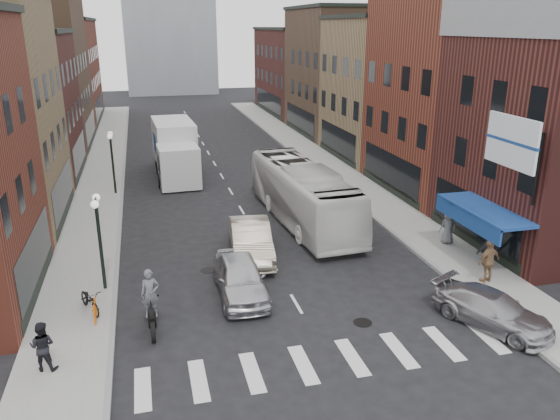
% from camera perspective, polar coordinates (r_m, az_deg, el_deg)
% --- Properties ---
extents(ground, '(160.00, 160.00, 0.00)m').
position_cam_1_polar(ground, '(21.15, 2.47, -11.03)').
color(ground, black).
rests_on(ground, ground).
extents(sidewalk_left, '(3.00, 74.00, 0.15)m').
position_cam_1_polar(sidewalk_left, '(41.03, -18.14, 3.08)').
color(sidewalk_left, gray).
rests_on(sidewalk_left, ground).
extents(sidewalk_right, '(3.00, 74.00, 0.15)m').
position_cam_1_polar(sidewalk_right, '(43.20, 4.96, 4.71)').
color(sidewalk_right, gray).
rests_on(sidewalk_right, ground).
extents(curb_left, '(0.20, 74.00, 0.16)m').
position_cam_1_polar(curb_left, '(40.96, -16.04, 3.15)').
color(curb_left, gray).
rests_on(curb_left, ground).
extents(curb_right, '(0.20, 74.00, 0.16)m').
position_cam_1_polar(curb_right, '(42.76, 3.05, 4.50)').
color(curb_right, gray).
rests_on(curb_right, ground).
extents(crosswalk_stripes, '(12.00, 2.20, 0.01)m').
position_cam_1_polar(crosswalk_stripes, '(18.74, 5.18, -15.41)').
color(crosswalk_stripes, silver).
rests_on(crosswalk_stripes, ground).
extents(bldg_left_far_a, '(10.30, 12.20, 13.30)m').
position_cam_1_polar(bldg_left_far_a, '(53.57, -25.22, 12.90)').
color(bldg_left_far_a, brown).
rests_on(bldg_left_far_a, ground).
extents(bldg_left_far_b, '(10.30, 16.20, 11.30)m').
position_cam_1_polar(bldg_left_far_b, '(67.43, -23.04, 13.18)').
color(bldg_left_far_b, maroon).
rests_on(bldg_left_far_b, ground).
extents(bldg_right_mid_a, '(10.30, 10.20, 14.30)m').
position_cam_1_polar(bldg_right_mid_a, '(37.72, 19.00, 12.67)').
color(bldg_right_mid_a, maroon).
rests_on(bldg_right_mid_a, ground).
extents(bldg_right_mid_b, '(10.30, 10.20, 11.30)m').
position_cam_1_polar(bldg_right_mid_b, '(46.54, 12.09, 12.36)').
color(bldg_right_mid_b, '#8F774F').
rests_on(bldg_right_mid_b, ground).
extents(bldg_right_far_a, '(10.30, 12.20, 12.30)m').
position_cam_1_polar(bldg_right_far_a, '(56.54, 7.14, 14.19)').
color(bldg_right_far_a, brown).
rests_on(bldg_right_far_a, ground).
extents(bldg_right_far_b, '(10.30, 16.20, 10.30)m').
position_cam_1_polar(bldg_right_far_b, '(69.81, 2.85, 14.32)').
color(bldg_right_far_b, '#461C19').
rests_on(bldg_right_far_b, ground).
extents(awning_blue, '(1.80, 5.00, 0.78)m').
position_cam_1_polar(awning_blue, '(25.86, 20.20, -0.16)').
color(awning_blue, navy).
rests_on(awning_blue, ground).
extents(billboard_sign, '(1.52, 3.00, 3.70)m').
position_cam_1_polar(billboard_sign, '(23.24, 23.18, 6.41)').
color(billboard_sign, black).
rests_on(billboard_sign, ground).
extents(streetlamp_near, '(0.32, 1.22, 4.11)m').
position_cam_1_polar(streetlamp_near, '(22.94, -18.46, -1.57)').
color(streetlamp_near, black).
rests_on(streetlamp_near, ground).
extents(streetlamp_far, '(0.32, 1.22, 4.11)m').
position_cam_1_polar(streetlamp_far, '(36.42, -17.19, 5.88)').
color(streetlamp_far, black).
rests_on(streetlamp_far, ground).
extents(bike_rack, '(0.08, 0.68, 0.80)m').
position_cam_1_polar(bike_rack, '(21.44, -18.77, -9.99)').
color(bike_rack, '#D8590C').
rests_on(bike_rack, sidewalk_left).
extents(box_truck, '(3.00, 9.05, 3.89)m').
position_cam_1_polar(box_truck, '(40.33, -10.88, 6.13)').
color(box_truck, silver).
rests_on(box_truck, ground).
extents(motorcycle_rider, '(0.66, 2.35, 2.40)m').
position_cam_1_polar(motorcycle_rider, '(20.26, -13.33, -9.38)').
color(motorcycle_rider, black).
rests_on(motorcycle_rider, ground).
extents(transit_bus, '(3.45, 11.89, 3.27)m').
position_cam_1_polar(transit_bus, '(30.28, 2.38, 1.70)').
color(transit_bus, silver).
rests_on(transit_bus, ground).
extents(sedan_left_near, '(1.97, 4.73, 1.60)m').
position_cam_1_polar(sedan_left_near, '(22.35, -4.18, -7.02)').
color(sedan_left_near, silver).
rests_on(sedan_left_near, ground).
extents(sedan_left_far, '(2.39, 5.38, 1.72)m').
position_cam_1_polar(sedan_left_far, '(25.86, -3.05, -3.17)').
color(sedan_left_far, beige).
rests_on(sedan_left_far, ground).
extents(curb_car, '(3.54, 4.80, 1.29)m').
position_cam_1_polar(curb_car, '(21.68, 21.32, -9.68)').
color(curb_car, '#ACACB1').
rests_on(curb_car, ground).
extents(parked_bicycle, '(1.29, 1.85, 0.92)m').
position_cam_1_polar(parked_bicycle, '(22.17, -19.25, -8.87)').
color(parked_bicycle, black).
rests_on(parked_bicycle, sidewalk_left).
extents(ped_left_solo, '(0.89, 0.65, 1.65)m').
position_cam_1_polar(ped_left_solo, '(19.10, -23.58, -12.90)').
color(ped_left_solo, black).
rests_on(ped_left_solo, sidewalk_left).
extents(ped_right_a, '(1.24, 0.74, 1.81)m').
position_cam_1_polar(ped_right_a, '(26.37, 20.94, -3.54)').
color(ped_right_a, black).
rests_on(ped_right_a, sidewalk_right).
extents(ped_right_b, '(1.20, 0.76, 1.90)m').
position_cam_1_polar(ped_right_b, '(24.62, 20.98, -5.02)').
color(ped_right_b, olive).
rests_on(ped_right_b, sidewalk_right).
extents(ped_right_c, '(0.89, 0.63, 1.70)m').
position_cam_1_polar(ped_right_c, '(28.35, 17.14, -1.70)').
color(ped_right_c, '#595D61').
rests_on(ped_right_c, sidewalk_right).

